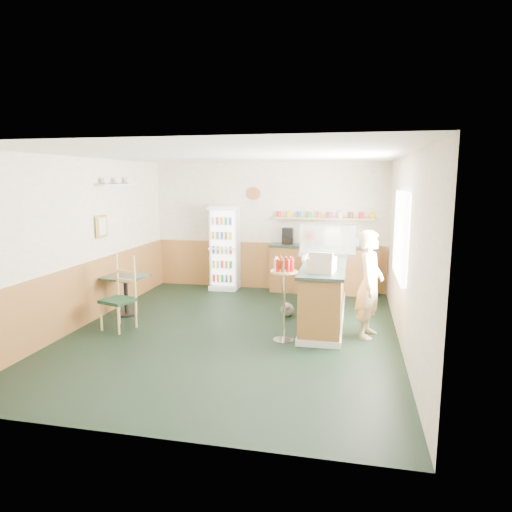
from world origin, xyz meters
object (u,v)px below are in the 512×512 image
(display_case, at_px, (328,240))
(cafe_chair, at_px, (120,290))
(cash_register, at_px, (322,265))
(cafe_table, at_px, (126,288))
(shopkeeper, at_px, (370,284))
(condiment_stand, at_px, (284,285))
(drinks_fridge, at_px, (225,248))

(display_case, distance_m, cafe_chair, 3.64)
(cash_register, distance_m, cafe_table, 3.49)
(shopkeeper, relative_size, condiment_stand, 1.31)
(display_case, distance_m, shopkeeper, 1.55)
(display_case, bearing_deg, drinks_fridge, 152.04)
(drinks_fridge, bearing_deg, cafe_chair, -107.42)
(cafe_chair, bearing_deg, display_case, 45.11)
(drinks_fridge, xyz_separation_m, cafe_chair, (-0.90, -2.88, -0.29))
(cash_register, height_order, cafe_chair, cash_register)
(cash_register, height_order, condiment_stand, condiment_stand)
(cash_register, xyz_separation_m, shopkeeper, (0.70, 0.23, -0.31))
(cash_register, relative_size, cafe_chair, 0.34)
(drinks_fridge, bearing_deg, display_case, -27.96)
(display_case, relative_size, cafe_table, 1.33)
(condiment_stand, bearing_deg, cash_register, 24.72)
(condiment_stand, distance_m, cafe_chair, 2.64)
(display_case, relative_size, cafe_chair, 0.84)
(cash_register, relative_size, shopkeeper, 0.24)
(cafe_table, xyz_separation_m, cafe_chair, (0.25, -0.63, 0.12))
(drinks_fridge, height_order, condiment_stand, drinks_fridge)
(shopkeeper, bearing_deg, cash_register, 119.98)
(display_case, xyz_separation_m, cafe_table, (-3.40, -1.06, -0.79))
(condiment_stand, bearing_deg, cafe_chair, 178.38)
(condiment_stand, relative_size, cafe_table, 1.66)
(shopkeeper, xyz_separation_m, cafe_table, (-4.10, 0.24, -0.32))
(cash_register, relative_size, cafe_table, 0.53)
(condiment_stand, height_order, cafe_chair, condiment_stand)
(drinks_fridge, distance_m, cash_register, 3.53)
(drinks_fridge, relative_size, shopkeeper, 1.11)
(drinks_fridge, relative_size, cafe_chair, 1.53)
(display_case, height_order, cafe_table, display_case)
(display_case, bearing_deg, condiment_stand, -106.44)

